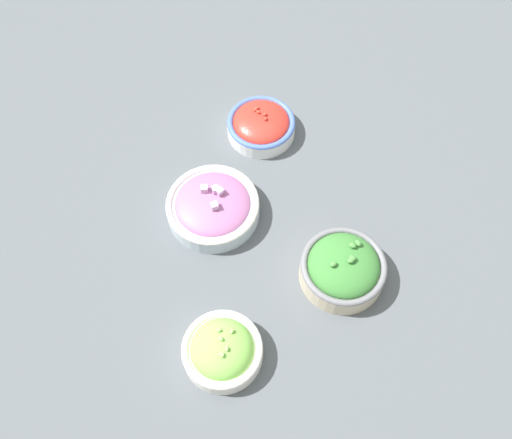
# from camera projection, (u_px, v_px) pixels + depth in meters

# --- Properties ---
(ground_plane) EXTENTS (3.00, 3.00, 0.00)m
(ground_plane) POSITION_uv_depth(u_px,v_px,m) (256.00, 227.00, 1.09)
(ground_plane) COLOR #4C5156
(bowl_red_onion) EXTENTS (0.18, 0.18, 0.07)m
(bowl_red_onion) POSITION_uv_depth(u_px,v_px,m) (213.00, 206.00, 1.08)
(bowl_red_onion) COLOR #B2C1CC
(bowl_red_onion) RESTS_ON ground_plane
(bowl_lettuce) EXTENTS (0.14, 0.14, 0.07)m
(bowl_lettuce) POSITION_uv_depth(u_px,v_px,m) (222.00, 350.00, 0.94)
(bowl_lettuce) COLOR silver
(bowl_lettuce) RESTS_ON ground_plane
(bowl_broccoli) EXTENTS (0.15, 0.15, 0.08)m
(bowl_broccoli) POSITION_uv_depth(u_px,v_px,m) (343.00, 268.00, 1.01)
(bowl_broccoli) COLOR beige
(bowl_broccoli) RESTS_ON ground_plane
(bowl_cherry_tomatoes) EXTENTS (0.14, 0.14, 0.06)m
(bowl_cherry_tomatoes) POSITION_uv_depth(u_px,v_px,m) (261.00, 125.00, 1.18)
(bowl_cherry_tomatoes) COLOR white
(bowl_cherry_tomatoes) RESTS_ON ground_plane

